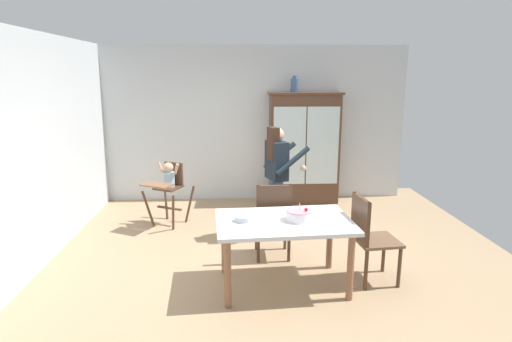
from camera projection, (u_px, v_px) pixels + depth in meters
The scene contains 12 objects.
ground_plane at pixel (264, 259), 5.11m from camera, with size 6.24×6.24×0.00m, color tan.
wall_back at pixel (254, 124), 7.37m from camera, with size 5.32×0.06×2.70m, color silver.
wall_left at pixel (31, 153), 4.68m from camera, with size 0.06×5.32×2.70m, color silver.
china_cabinet at pixel (304, 148), 7.24m from camera, with size 1.24×0.48×1.92m.
ceramic_vase at pixel (295, 85), 6.99m from camera, with size 0.13×0.13×0.27m.
high_chair_with_toddler at pixel (168, 182), 6.17m from camera, with size 0.77×0.83×0.95m.
adult_person at pixel (277, 168), 5.65m from camera, with size 0.62×0.61×1.53m.
dining_table at pixel (284, 229), 4.34m from camera, with size 1.45×0.99×0.74m.
birthday_cake at pixel (299, 215), 4.31m from camera, with size 0.28×0.28×0.19m.
serving_bowl at pixel (243, 218), 4.29m from camera, with size 0.18×0.18×0.06m, color #B2BCC6.
dining_chair_far_side at pixel (273, 216), 5.01m from camera, with size 0.44×0.44×0.96m.
dining_chair_right_end at pixel (368, 233), 4.46m from camera, with size 0.48×0.48×0.96m.
Camera 1 is at (-0.34, -4.72, 2.21)m, focal length 29.33 mm.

